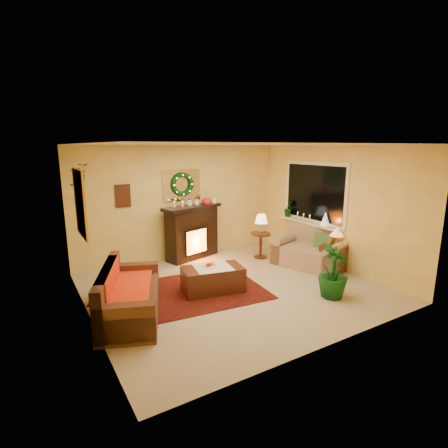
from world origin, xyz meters
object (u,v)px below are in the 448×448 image
fireplace (192,235)px  side_table_round (261,244)px  end_table_square (333,259)px  coffee_table (213,280)px  loveseat (310,248)px  sofa (130,289)px

fireplace → side_table_round: (1.37, -0.83, -0.23)m
end_table_square → coffee_table: end_table_square is taller
side_table_round → coffee_table: bearing=-149.4°
fireplace → loveseat: size_ratio=0.87×
side_table_round → end_table_square: bearing=-63.9°
end_table_square → fireplace: bearing=132.0°
loveseat → end_table_square: bearing=-84.9°
end_table_square → side_table_round: bearing=116.1°
sofa → coffee_table: size_ratio=1.71×
loveseat → fireplace: bearing=118.3°
loveseat → side_table_round: (-0.55, 1.04, -0.09)m
loveseat → coffee_table: 2.46m
loveseat → side_table_round: size_ratio=2.48×
loveseat → end_table_square: size_ratio=2.62×
fireplace → side_table_round: size_ratio=2.14×
fireplace → end_table_square: fireplace is taller
sofa → side_table_round: size_ratio=3.06×
loveseat → sofa: bearing=166.2°
sofa → side_table_round: bearing=42.3°
sofa → side_table_round: sofa is taller
fireplace → loveseat: bearing=-60.2°
side_table_round → coffee_table: (-1.91, -1.13, -0.11)m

